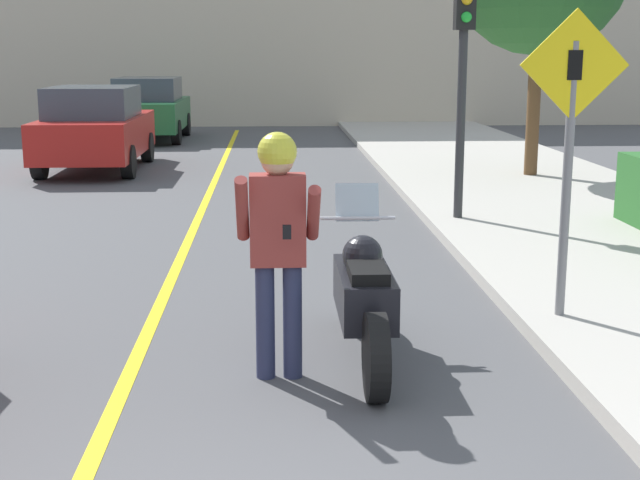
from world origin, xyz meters
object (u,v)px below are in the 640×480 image
object	(u,v)px
person_biker	(278,228)
parked_car_red	(95,128)
crossing_sign	(570,135)
motorcycle	(364,297)
traffic_light	(464,47)
parked_car_green	(149,108)

from	to	relation	value
person_biker	parked_car_red	world-z (taller)	person_biker
crossing_sign	parked_car_red	distance (m)	12.44
motorcycle	parked_car_red	size ratio (longest dim) A/B	0.54
motorcycle	crossing_sign	world-z (taller)	crossing_sign
traffic_light	parked_car_red	world-z (taller)	traffic_light
motorcycle	traffic_light	size ratio (longest dim) A/B	0.70
motorcycle	parked_car_green	distance (m)	18.19
crossing_sign	parked_car_green	size ratio (longest dim) A/B	0.61
person_biker	parked_car_red	bearing A→B (deg)	106.81
crossing_sign	traffic_light	bearing A→B (deg)	89.28
traffic_light	parked_car_red	distance (m)	8.87
traffic_light	motorcycle	bearing A→B (deg)	-109.19
crossing_sign	traffic_light	xyz separation A→B (m)	(0.06, 4.60, 0.74)
person_biker	crossing_sign	bearing A→B (deg)	22.90
crossing_sign	parked_car_green	bearing A→B (deg)	108.71
parked_car_red	parked_car_green	world-z (taller)	same
parked_car_red	parked_car_green	xyz separation A→B (m)	(0.25, 6.21, 0.00)
motorcycle	parked_car_green	size ratio (longest dim) A/B	0.54
person_biker	traffic_light	world-z (taller)	traffic_light
crossing_sign	person_biker	bearing A→B (deg)	-157.10
crossing_sign	parked_car_green	distance (m)	18.04
parked_car_green	motorcycle	bearing A→B (deg)	-77.27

